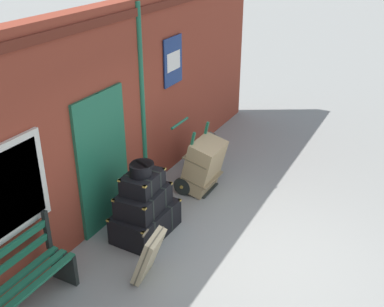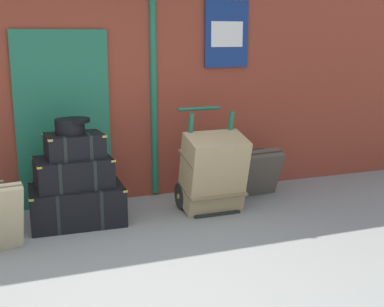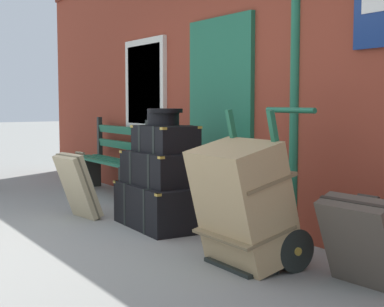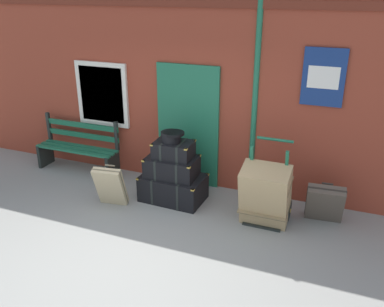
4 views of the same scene
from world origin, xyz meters
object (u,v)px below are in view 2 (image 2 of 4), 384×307
at_px(suitcase_slate, 259,173).
at_px(steamer_trunk_base, 77,205).
at_px(porters_trolley, 207,186).
at_px(large_brown_trunk, 213,173).
at_px(steamer_trunk_top, 74,146).
at_px(round_hatbox, 71,125).
at_px(steamer_trunk_middle, 74,172).

bearing_deg(suitcase_slate, steamer_trunk_base, -175.30).
relative_size(porters_trolley, large_brown_trunk, 1.24).
relative_size(steamer_trunk_base, steamer_trunk_top, 1.63).
height_order(large_brown_trunk, suitcase_slate, large_brown_trunk).
distance_m(porters_trolley, large_brown_trunk, 0.27).
xyz_separation_m(steamer_trunk_top, porters_trolley, (1.54, -0.04, -0.60)).
relative_size(steamer_trunk_top, porters_trolley, 0.53).
bearing_deg(suitcase_slate, steamer_trunk_top, -175.85).
distance_m(steamer_trunk_base, steamer_trunk_top, 0.66).
bearing_deg(large_brown_trunk, steamer_trunk_top, 172.14).
height_order(steamer_trunk_base, round_hatbox, round_hatbox).
relative_size(large_brown_trunk, suitcase_slate, 1.55).
distance_m(steamer_trunk_middle, porters_trolley, 1.59).
xyz_separation_m(round_hatbox, porters_trolley, (1.57, -0.03, -0.83)).
bearing_deg(round_hatbox, steamer_trunk_middle, -80.45).
bearing_deg(steamer_trunk_middle, steamer_trunk_top, 30.01).
distance_m(round_hatbox, porters_trolley, 1.77).
bearing_deg(large_brown_trunk, steamer_trunk_base, 173.03).
distance_m(steamer_trunk_middle, suitcase_slate, 2.40).
relative_size(steamer_trunk_top, large_brown_trunk, 0.66).
relative_size(steamer_trunk_middle, large_brown_trunk, 0.86).
distance_m(steamer_trunk_top, suitcase_slate, 2.42).
bearing_deg(steamer_trunk_base, round_hatbox, 135.87).
xyz_separation_m(steamer_trunk_base, porters_trolley, (1.55, -0.01, 0.06)).
bearing_deg(steamer_trunk_top, round_hatbox, -173.76).
bearing_deg(large_brown_trunk, porters_trolley, 90.00).
bearing_deg(steamer_trunk_base, steamer_trunk_top, 71.97).
height_order(steamer_trunk_base, porters_trolley, porters_trolley).
distance_m(steamer_trunk_base, porters_trolley, 1.55).
bearing_deg(steamer_trunk_top, porters_trolley, -1.34).
bearing_deg(round_hatbox, suitcase_slate, 4.18).
xyz_separation_m(steamer_trunk_middle, round_hatbox, (-0.00, 0.01, 0.52)).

